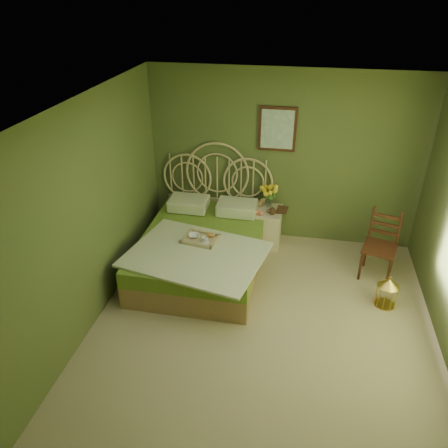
% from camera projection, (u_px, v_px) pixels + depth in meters
% --- Properties ---
extents(floor, '(4.50, 4.50, 0.00)m').
position_uv_depth(floor, '(262.00, 331.00, 5.14)').
color(floor, tan).
rests_on(floor, ground).
extents(ceiling, '(4.50, 4.50, 0.00)m').
position_uv_depth(ceiling, '(274.00, 111.00, 3.86)').
color(ceiling, silver).
rests_on(ceiling, wall_back).
extents(wall_back, '(4.00, 0.00, 4.00)m').
position_uv_depth(wall_back, '(283.00, 159.00, 6.42)').
color(wall_back, '#576032').
rests_on(wall_back, floor).
extents(wall_left, '(0.00, 4.50, 4.50)m').
position_uv_depth(wall_left, '(87.00, 219.00, 4.83)').
color(wall_left, '#576032').
rests_on(wall_left, floor).
extents(wall_art, '(0.54, 0.04, 0.64)m').
position_uv_depth(wall_art, '(277.00, 129.00, 6.20)').
color(wall_art, '#361B0E').
rests_on(wall_art, wall_back).
extents(bed, '(1.90, 2.40, 1.49)m').
position_uv_depth(bed, '(203.00, 246.00, 6.15)').
color(bed, '#A77B53').
rests_on(bed, floor).
extents(nightstand, '(0.51, 0.51, 1.00)m').
position_uv_depth(nightstand, '(264.00, 222.00, 6.70)').
color(nightstand, beige).
rests_on(nightstand, floor).
extents(chair, '(0.52, 0.52, 0.96)m').
position_uv_depth(chair, '(380.00, 240.00, 5.90)').
color(chair, '#361B0E').
rests_on(chair, floor).
extents(birdcage, '(0.26, 0.26, 0.40)m').
position_uv_depth(birdcage, '(387.00, 292.00, 5.46)').
color(birdcage, gold).
rests_on(birdcage, floor).
extents(book_lower, '(0.18, 0.23, 0.02)m').
position_uv_depth(book_lower, '(277.00, 210.00, 6.57)').
color(book_lower, '#381E0F').
rests_on(book_lower, nightstand).
extents(book_upper, '(0.18, 0.24, 0.02)m').
position_uv_depth(book_upper, '(277.00, 209.00, 6.56)').
color(book_upper, '#472819').
rests_on(book_upper, nightstand).
extents(cereal_bowl, '(0.19, 0.19, 0.04)m').
position_uv_depth(cereal_bowl, '(194.00, 236.00, 5.89)').
color(cereal_bowl, white).
rests_on(cereal_bowl, bed).
extents(coffee_cup, '(0.09, 0.09, 0.08)m').
position_uv_depth(coffee_cup, '(205.00, 240.00, 5.75)').
color(coffee_cup, white).
rests_on(coffee_cup, bed).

